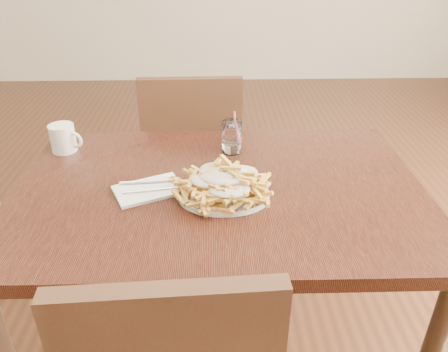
{
  "coord_description": "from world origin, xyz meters",
  "views": [
    {
      "loc": [
        -0.01,
        -1.1,
        1.41
      ],
      "look_at": [
        0.01,
        -0.06,
        0.82
      ],
      "focal_mm": 35.0,
      "sensor_mm": 36.0,
      "label": 1
    }
  ],
  "objects_px": {
    "coffee_mug": "(64,138)",
    "fries_plate": "(224,195)",
    "chair_far": "(193,156)",
    "loaded_fries": "(224,179)",
    "table": "(219,208)",
    "water_glass": "(232,139)"
  },
  "relations": [
    {
      "from": "fries_plate",
      "to": "coffee_mug",
      "type": "distance_m",
      "value": 0.62
    },
    {
      "from": "table",
      "to": "loaded_fries",
      "type": "distance_m",
      "value": 0.15
    },
    {
      "from": "chair_far",
      "to": "loaded_fries",
      "type": "bearing_deg",
      "value": -80.68
    },
    {
      "from": "coffee_mug",
      "to": "water_glass",
      "type": "bearing_deg",
      "value": -2.3
    },
    {
      "from": "table",
      "to": "water_glass",
      "type": "height_order",
      "value": "water_glass"
    },
    {
      "from": "chair_far",
      "to": "water_glass",
      "type": "relative_size",
      "value": 6.13
    },
    {
      "from": "coffee_mug",
      "to": "fries_plate",
      "type": "bearing_deg",
      "value": -30.55
    },
    {
      "from": "chair_far",
      "to": "water_glass",
      "type": "distance_m",
      "value": 0.55
    },
    {
      "from": "water_glass",
      "to": "coffee_mug",
      "type": "height_order",
      "value": "water_glass"
    },
    {
      "from": "loaded_fries",
      "to": "coffee_mug",
      "type": "xyz_separation_m",
      "value": [
        -0.53,
        0.31,
        -0.01
      ]
    },
    {
      "from": "chair_far",
      "to": "fries_plate",
      "type": "bearing_deg",
      "value": -80.68
    },
    {
      "from": "table",
      "to": "chair_far",
      "type": "bearing_deg",
      "value": 99.04
    },
    {
      "from": "water_glass",
      "to": "coffee_mug",
      "type": "relative_size",
      "value": 1.28
    },
    {
      "from": "chair_far",
      "to": "water_glass",
      "type": "bearing_deg",
      "value": -70.8
    },
    {
      "from": "chair_far",
      "to": "coffee_mug",
      "type": "height_order",
      "value": "chair_far"
    },
    {
      "from": "table",
      "to": "fries_plate",
      "type": "distance_m",
      "value": 0.11
    },
    {
      "from": "chair_far",
      "to": "fries_plate",
      "type": "xyz_separation_m",
      "value": [
        0.12,
        -0.74,
        0.25
      ]
    },
    {
      "from": "table",
      "to": "fries_plate",
      "type": "height_order",
      "value": "fries_plate"
    },
    {
      "from": "loaded_fries",
      "to": "water_glass",
      "type": "distance_m",
      "value": 0.29
    },
    {
      "from": "table",
      "to": "chair_far",
      "type": "height_order",
      "value": "chair_far"
    },
    {
      "from": "fries_plate",
      "to": "table",
      "type": "bearing_deg",
      "value": 102.2
    },
    {
      "from": "table",
      "to": "water_glass",
      "type": "relative_size",
      "value": 8.14
    }
  ]
}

